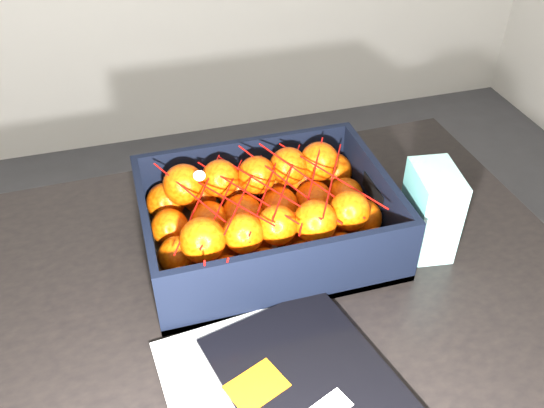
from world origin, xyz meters
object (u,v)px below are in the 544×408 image
object	(u,v)px
table	(225,344)
produce_crate	(267,227)
magazine_stack	(275,395)
retail_carton	(431,211)

from	to	relation	value
table	produce_crate	bearing A→B (deg)	47.46
table	produce_crate	xyz separation A→B (m)	(0.11, 0.11, 0.14)
table	produce_crate	distance (m)	0.21
magazine_stack	retail_carton	distance (m)	0.40
table	produce_crate	size ratio (longest dim) A/B	3.00
table	magazine_stack	distance (m)	0.22
produce_crate	magazine_stack	bearing A→B (deg)	-103.73
retail_carton	magazine_stack	bearing A→B (deg)	-138.56
table	retail_carton	size ratio (longest dim) A/B	7.95
magazine_stack	produce_crate	bearing A→B (deg)	76.27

